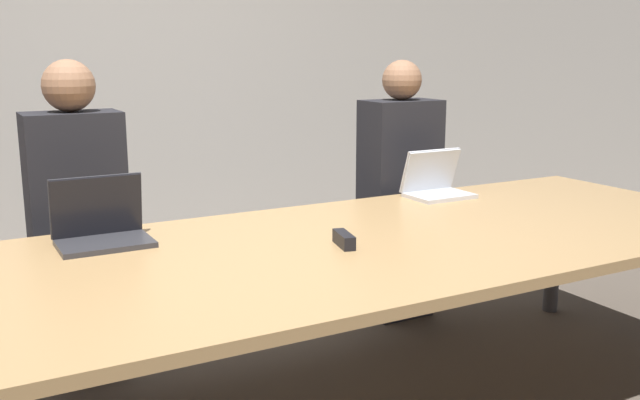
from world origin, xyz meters
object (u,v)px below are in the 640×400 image
(laptop_far_midleft, at_px, (101,224))
(person_far_midleft, at_px, (79,226))
(laptop_far_right, at_px, (435,183))
(person_far_right, at_px, (399,195))
(stapler, at_px, (344,239))

(laptop_far_midleft, xyz_separation_m, person_far_midleft, (0.00, 0.50, -0.12))
(person_far_midleft, distance_m, laptop_far_right, 1.67)
(person_far_right, relative_size, stapler, 8.83)
(laptop_far_midleft, height_order, person_far_right, person_far_right)
(person_far_midleft, height_order, stapler, person_far_midleft)
(laptop_far_midleft, relative_size, laptop_far_right, 1.09)
(laptop_far_midleft, distance_m, person_far_midleft, 0.51)
(person_far_right, bearing_deg, stapler, -134.46)
(laptop_far_right, bearing_deg, person_far_midleft, 166.00)
(stapler, bearing_deg, person_far_right, 58.50)
(person_far_right, bearing_deg, person_far_midleft, 177.29)
(laptop_far_midleft, relative_size, person_far_right, 0.25)
(laptop_far_midleft, bearing_deg, person_far_right, 14.31)
(person_far_midleft, distance_m, person_far_right, 1.64)
(person_far_right, height_order, stapler, person_far_right)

